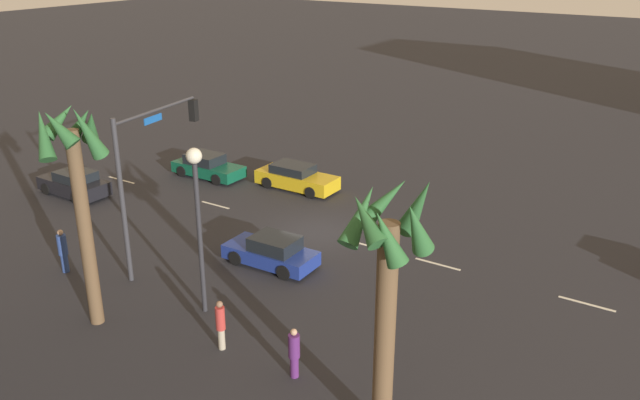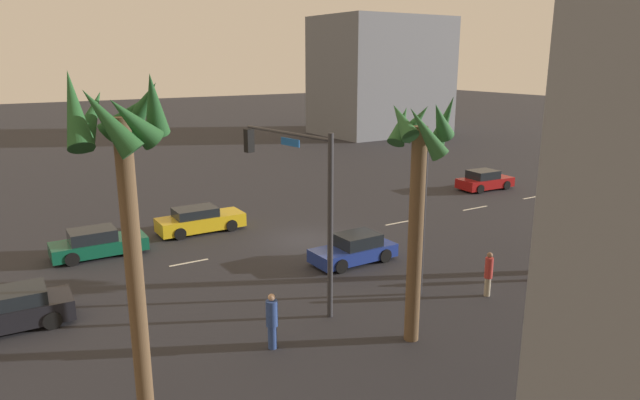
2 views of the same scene
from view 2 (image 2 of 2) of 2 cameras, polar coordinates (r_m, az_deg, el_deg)
name	(u,v)px [view 2 (image 2 of 2)]	position (r m, az deg, el deg)	size (l,w,h in m)	color
ground_plane	(307,240)	(29.20, -1.35, -4.12)	(220.00, 220.00, 0.00)	#28282D
lane_stripe_0	(535,197)	(40.94, 21.00, 0.30)	(2.32, 0.14, 0.01)	silver
lane_stripe_1	(475,208)	(36.67, 15.51, -0.81)	(2.10, 0.14, 0.01)	silver
lane_stripe_2	(400,223)	(32.60, 8.11, -2.28)	(2.06, 0.14, 0.01)	silver
lane_stripe_3	(348,232)	(30.52, 2.86, -3.31)	(2.10, 0.14, 0.01)	silver
lane_stripe_4	(189,263)	(26.78, -13.20, -6.22)	(1.85, 0.14, 0.01)	silver
lane_stripe_5	(15,296)	(25.70, -28.65, -8.55)	(2.13, 0.14, 0.01)	silver
car_0	(354,249)	(26.05, 3.52, -5.03)	(4.05, 1.88, 1.34)	navy
car_1	(97,243)	(28.83, -21.72, -4.12)	(4.31, 1.85, 1.34)	#0F5138
car_2	(11,310)	(22.69, -28.96, -9.79)	(4.13, 1.96, 1.38)	black
car_3	(484,181)	(42.03, 16.40, 1.91)	(4.21, 2.02, 1.40)	maroon
car_4	(200,220)	(31.16, -12.15, -2.03)	(4.65, 1.86, 1.37)	gold
traffic_signal	(299,187)	(20.75, -2.11, 1.36)	(1.03, 5.42, 6.75)	#38383D
streetlamp	(425,187)	(21.80, 10.60, 1.33)	(0.56, 0.56, 6.33)	#2D2D33
pedestrian_0	(489,273)	(23.25, 16.78, -7.10)	(0.45, 0.45, 1.83)	#B2A58C
pedestrian_1	(536,260)	(25.48, 21.11, -5.74)	(0.42, 0.42, 1.74)	#59266B
pedestrian_2	(272,320)	(18.53, -4.91, -12.06)	(0.55, 0.55, 1.90)	#2D478C
palm_tree_0	(613,156)	(26.90, 27.68, 4.00)	(2.41, 2.51, 7.56)	brown
palm_tree_1	(420,169)	(17.74, 10.14, 3.11)	(2.42, 2.41, 8.20)	brown
palm_tree_2	(123,167)	(13.33, -19.45, 3.15)	(2.41, 2.46, 9.10)	brown
building_1	(381,76)	(71.34, 6.22, 12.43)	(15.25, 10.94, 14.08)	slate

